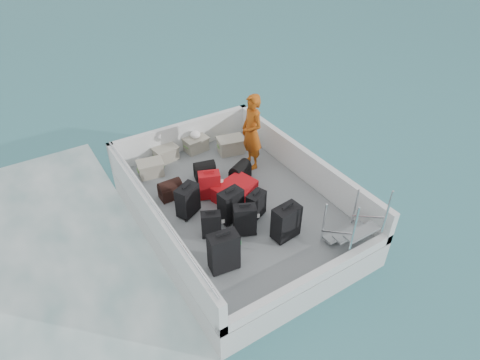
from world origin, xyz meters
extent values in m
plane|color=#1C5F65|center=(0.00, 0.00, 0.00)|extent=(160.00, 160.00, 0.00)
cube|color=silver|center=(0.00, 0.00, 0.30)|extent=(3.60, 5.00, 0.60)
cube|color=slate|center=(0.00, 0.00, 0.61)|extent=(3.30, 4.70, 0.02)
cube|color=white|center=(-1.73, 0.00, 0.97)|extent=(0.14, 5.00, 0.70)
cube|color=white|center=(1.73, 0.00, 0.97)|extent=(0.14, 5.00, 0.70)
cube|color=white|center=(0.00, 2.43, 0.97)|extent=(3.60, 0.14, 0.70)
cube|color=white|center=(0.00, -2.43, 0.72)|extent=(3.60, 0.14, 0.20)
cylinder|color=silver|center=(-1.73, 0.00, 1.37)|extent=(0.04, 4.80, 0.04)
cube|color=black|center=(-1.08, -1.39, 1.00)|extent=(0.53, 0.34, 0.76)
cube|color=black|center=(-0.89, -0.60, 0.89)|extent=(0.41, 0.34, 0.54)
cube|color=black|center=(-0.97, 0.19, 0.95)|extent=(0.53, 0.45, 0.65)
cube|color=black|center=(-0.33, -0.86, 0.94)|extent=(0.48, 0.39, 0.63)
cube|color=black|center=(-0.35, -0.40, 0.96)|extent=(0.50, 0.35, 0.68)
cube|color=#B50D0E|center=(-0.36, 0.43, 0.92)|extent=(0.50, 0.40, 0.60)
cube|color=black|center=(0.25, -1.34, 0.96)|extent=(0.53, 0.35, 0.69)
cube|color=black|center=(0.11, -0.58, 0.90)|extent=(0.45, 0.36, 0.56)
cube|color=#B50D0E|center=(0.07, 0.14, 0.79)|extent=(0.98, 0.77, 0.34)
cube|color=#9A9886|center=(-1.10, 1.82, 0.78)|extent=(0.58, 0.45, 0.32)
cube|color=#9A9886|center=(-0.56, 2.20, 0.78)|extent=(0.56, 0.42, 0.31)
cube|color=#9A9886|center=(0.23, 2.20, 0.78)|extent=(0.56, 0.42, 0.32)
cube|color=#9A9886|center=(0.90, 1.68, 0.80)|extent=(0.66, 0.53, 0.36)
ellipsoid|color=yellow|center=(1.02, 1.99, 0.73)|extent=(0.28, 0.26, 0.22)
ellipsoid|color=white|center=(0.23, 2.20, 1.03)|extent=(0.24, 0.24, 0.18)
imported|color=orange|center=(1.01, 0.95, 1.49)|extent=(0.45, 0.66, 1.75)
camera|label=1|loc=(-3.29, -5.42, 5.90)|focal=30.00mm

